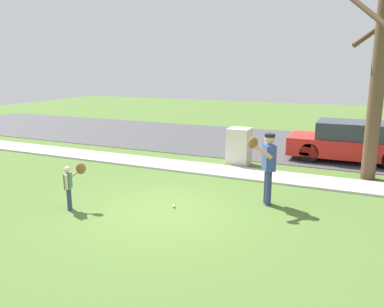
# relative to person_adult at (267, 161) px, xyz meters

# --- Properties ---
(ground_plane) EXTENTS (48.00, 48.00, 0.00)m
(ground_plane) POSITION_rel_person_adult_xyz_m (-1.91, 2.15, -1.04)
(ground_plane) COLOR #4C6B2D
(sidewalk_strip) EXTENTS (36.00, 1.20, 0.06)m
(sidewalk_strip) POSITION_rel_person_adult_xyz_m (-1.91, 2.25, -1.01)
(sidewalk_strip) COLOR beige
(sidewalk_strip) RESTS_ON ground
(road_surface) EXTENTS (36.00, 6.80, 0.02)m
(road_surface) POSITION_rel_person_adult_xyz_m (-1.91, 7.25, -1.03)
(road_surface) COLOR #424244
(road_surface) RESTS_ON ground
(person_adult) EXTENTS (0.59, 0.81, 1.66)m
(person_adult) POSITION_rel_person_adult_xyz_m (0.00, 0.00, 0.00)
(person_adult) COLOR navy
(person_adult) RESTS_ON ground
(person_child) EXTENTS (0.41, 0.53, 1.04)m
(person_child) POSITION_rel_person_adult_xyz_m (-3.86, -2.05, -0.37)
(person_child) COLOR navy
(person_child) RESTS_ON ground
(baseball) EXTENTS (0.07, 0.07, 0.07)m
(baseball) POSITION_rel_person_adult_xyz_m (-1.84, -1.06, -1.00)
(baseball) COLOR white
(baseball) RESTS_ON ground
(utility_cabinet) EXTENTS (0.70, 0.67, 1.20)m
(utility_cabinet) POSITION_rel_person_adult_xyz_m (-1.69, 3.29, -0.44)
(utility_cabinet) COLOR beige
(utility_cabinet) RESTS_ON ground
(street_tree_near) EXTENTS (1.85, 1.89, 5.56)m
(street_tree_near) POSITION_rel_person_adult_xyz_m (2.16, 3.29, 1.91)
(street_tree_near) COLOR brown
(street_tree_near) RESTS_ON ground
(parked_hatchback_red) EXTENTS (4.00, 1.75, 1.33)m
(parked_hatchback_red) POSITION_rel_person_adult_xyz_m (1.60, 5.31, -0.38)
(parked_hatchback_red) COLOR red
(parked_hatchback_red) RESTS_ON road_surface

